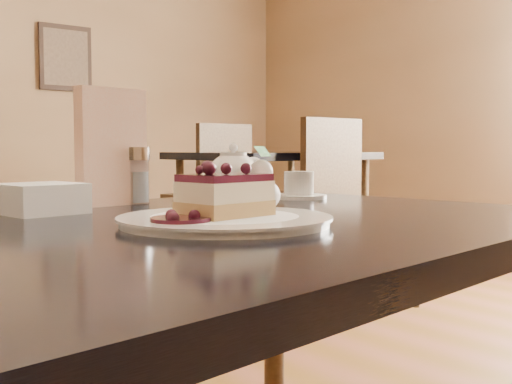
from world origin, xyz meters
TOP-DOWN VIEW (x-y plane):
  - main_table at (0.20, 0.44)m, footprint 1.29×0.95m
  - dessert_plate at (0.21, 0.39)m, footprint 0.29×0.29m
  - cheesecake_slice at (0.21, 0.39)m, footprint 0.13×0.10m
  - whipped_cream at (0.29, 0.41)m, footprint 0.06×0.06m
  - berry_sauce at (0.12, 0.37)m, footprint 0.08×0.08m
  - tea_set at (0.54, 0.78)m, footprint 0.24×0.25m
  - menu_card at (0.22, 0.77)m, footprint 0.14×0.05m
  - sugar_shaker at (0.27, 0.78)m, footprint 0.06×0.06m
  - napkin_stack at (0.06, 0.70)m, footprint 0.13×0.13m
  - bg_table_far_right at (2.22, 2.73)m, footprint 1.14×1.98m

SIDE VIEW (x-z plane):
  - bg_table_far_right at x=2.22m, z-range -0.58..0.73m
  - main_table at x=0.20m, z-range 0.29..1.03m
  - dessert_plate at x=0.21m, z-range 0.74..0.75m
  - berry_sauce at x=0.12m, z-range 0.75..0.76m
  - napkin_stack at x=0.06m, z-range 0.74..0.79m
  - whipped_cream at x=0.29m, z-range 0.75..0.80m
  - cheesecake_slice at x=0.21m, z-range 0.75..0.81m
  - tea_set at x=0.54m, z-range 0.73..0.83m
  - sugar_shaker at x=0.27m, z-range 0.74..0.85m
  - menu_card at x=0.22m, z-range 0.74..0.96m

